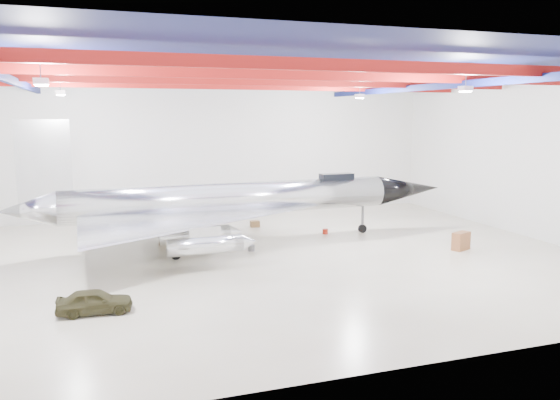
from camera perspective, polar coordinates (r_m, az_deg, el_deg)
name	(u,v)px	position (r m, az deg, el deg)	size (l,w,h in m)	color
floor	(248,259)	(32.14, -3.39, -6.22)	(40.00, 40.00, 0.00)	#B8AD92
wall_back	(200,150)	(45.77, -8.32, 5.23)	(40.00, 40.00, 0.00)	silver
wall_right	(530,157)	(41.07, 24.67, 4.09)	(30.00, 30.00, 0.00)	silver
ceiling	(246,67)	(31.12, -3.58, 13.72)	(40.00, 40.00, 0.00)	#0A0F38
ceiling_structure	(246,79)	(31.07, -3.57, 12.48)	(39.50, 29.50, 1.08)	maroon
jet_aircraft	(232,204)	(35.51, -5.00, -0.38)	(29.77, 17.61, 8.12)	silver
jeep	(95,301)	(24.90, -18.81, -9.98)	(1.26, 3.12, 1.06)	#35321A
desk	(461,241)	(35.98, 18.39, -4.09)	(1.23, 0.62, 1.13)	brown
crate_ply	(163,243)	(36.28, -12.10, -4.39)	(0.45, 0.36, 0.31)	olive
toolbox_red	(201,234)	(38.44, -8.28, -3.53)	(0.44, 0.36, 0.31)	maroon
engine_drum	(251,248)	(34.05, -3.00, -5.03)	(0.41, 0.41, 0.37)	#59595B
parts_bin	(255,224)	(41.13, -2.64, -2.51)	(0.67, 0.53, 0.47)	olive
crate_small	(80,240)	(38.80, -20.13, -3.92)	(0.36, 0.29, 0.25)	#59595B
tool_chest	(325,231)	(38.87, 4.75, -3.30)	(0.39, 0.39, 0.35)	maroon
oil_barrel	(206,246)	(34.69, -7.71, -4.83)	(0.53, 0.42, 0.37)	olive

